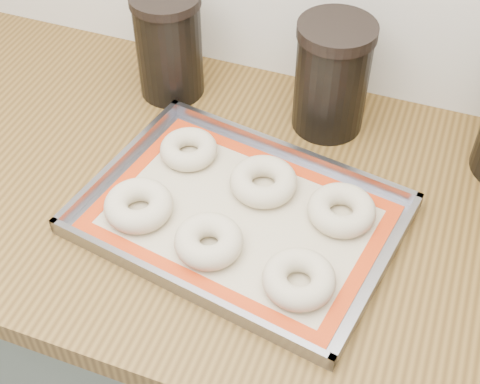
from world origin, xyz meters
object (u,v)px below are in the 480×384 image
at_px(canister_mid, 332,77).
at_px(bagel_back_mid, 264,181).
at_px(bagel_front_left, 139,205).
at_px(bagel_front_mid, 209,241).
at_px(bagel_back_left, 189,149).
at_px(bagel_back_right, 342,210).
at_px(baking_tray, 240,216).
at_px(canister_left, 169,45).
at_px(bagel_front_right, 299,279).

bearing_deg(canister_mid, bagel_back_mid, -104.27).
bearing_deg(bagel_front_left, bagel_front_mid, -12.45).
xyz_separation_m(bagel_front_mid, bagel_back_left, (-0.11, 0.17, -0.00)).
height_order(bagel_front_left, bagel_back_right, bagel_front_left).
bearing_deg(bagel_back_left, baking_tray, -37.71).
bearing_deg(canister_mid, bagel_back_left, -138.68).
height_order(bagel_front_mid, bagel_back_right, bagel_front_mid).
bearing_deg(bagel_front_left, canister_left, 105.16).
relative_size(bagel_front_mid, bagel_back_mid, 0.94).
distance_m(bagel_front_left, canister_left, 0.32).
xyz_separation_m(baking_tray, bagel_back_left, (-0.13, 0.10, 0.01)).
relative_size(baking_tray, bagel_back_mid, 4.80).
bearing_deg(baking_tray, canister_mid, 76.44).
distance_m(baking_tray, bagel_back_mid, 0.07).
relative_size(baking_tray, canister_mid, 2.57).
relative_size(bagel_back_mid, canister_mid, 0.54).
xyz_separation_m(bagel_front_right, bagel_back_right, (0.02, 0.15, -0.00)).
distance_m(bagel_front_mid, bagel_back_mid, 0.15).
bearing_deg(bagel_front_left, bagel_back_left, 82.06).
distance_m(bagel_front_right, bagel_back_mid, 0.19).
xyz_separation_m(bagel_front_right, canister_left, (-0.35, 0.35, 0.08)).
height_order(bagel_front_mid, bagel_back_mid, bagel_front_mid).
height_order(bagel_back_left, bagel_back_mid, bagel_back_mid).
distance_m(bagel_front_left, bagel_front_mid, 0.13).
xyz_separation_m(bagel_back_right, canister_mid, (-0.08, 0.21, 0.08)).
relative_size(bagel_back_mid, bagel_back_right, 1.03).
xyz_separation_m(bagel_front_right, bagel_back_mid, (-0.11, 0.16, 0.00)).
height_order(bagel_front_mid, canister_mid, canister_mid).
bearing_deg(bagel_front_right, canister_left, 134.88).
bearing_deg(bagel_front_right, bagel_front_left, 170.10).
relative_size(bagel_back_left, bagel_back_mid, 0.89).
xyz_separation_m(bagel_back_mid, bagel_back_right, (0.13, -0.02, -0.00)).
bearing_deg(bagel_front_right, bagel_back_mid, 123.52).
relative_size(baking_tray, bagel_front_right, 4.99).
height_order(baking_tray, bagel_front_right, bagel_front_right).
bearing_deg(bagel_back_left, canister_mid, 41.32).
relative_size(bagel_front_mid, bagel_back_left, 1.06).
xyz_separation_m(baking_tray, canister_left, (-0.23, 0.26, 0.09)).
bearing_deg(baking_tray, bagel_front_right, -37.57).
height_order(bagel_front_mid, bagel_back_left, bagel_front_mid).
bearing_deg(canister_mid, baking_tray, -103.56).
bearing_deg(bagel_back_left, bagel_back_mid, -11.80).
relative_size(bagel_front_right, bagel_back_right, 0.99).
height_order(bagel_front_right, canister_mid, canister_mid).
xyz_separation_m(bagel_front_left, bagel_front_right, (0.27, -0.05, -0.00)).
xyz_separation_m(bagel_front_right, canister_mid, (-0.06, 0.36, 0.08)).
height_order(baking_tray, bagel_front_mid, bagel_front_mid).
height_order(bagel_front_left, bagel_back_left, bagel_front_left).
relative_size(canister_left, canister_mid, 0.98).
bearing_deg(bagel_back_mid, bagel_front_left, -144.44).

